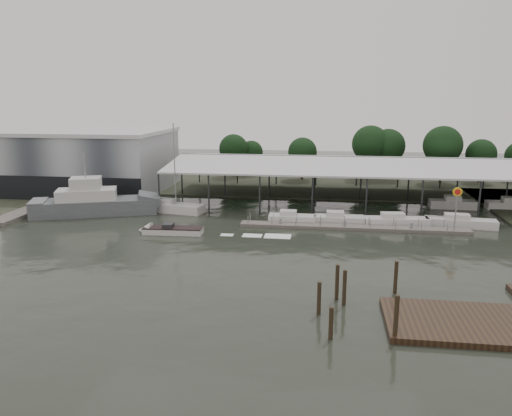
# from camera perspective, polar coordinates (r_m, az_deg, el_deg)

# --- Properties ---
(ground) EXTENTS (200.00, 200.00, 0.00)m
(ground) POSITION_cam_1_polar(r_m,az_deg,el_deg) (54.42, -4.49, -4.56)
(ground) COLOR #262B23
(ground) RESTS_ON ground
(land_strip_far) EXTENTS (140.00, 30.00, 0.30)m
(land_strip_far) POSITION_cam_1_polar(r_m,az_deg,el_deg) (94.78, 0.96, 2.97)
(land_strip_far) COLOR #3E4231
(land_strip_far) RESTS_ON ground
(land_strip_west) EXTENTS (20.00, 40.00, 0.30)m
(land_strip_west) POSITION_cam_1_polar(r_m,az_deg,el_deg) (97.02, -24.17, 2.08)
(land_strip_west) COLOR #3E4231
(land_strip_west) RESTS_ON ground
(storage_warehouse) EXTENTS (24.50, 20.50, 10.50)m
(storage_warehouse) POSITION_cam_1_polar(r_m,az_deg,el_deg) (90.42, -18.00, 5.21)
(storage_warehouse) COLOR #A5AAB0
(storage_warehouse) RESTS_ON ground
(covered_boat_shed) EXTENTS (58.24, 24.00, 6.96)m
(covered_boat_shed) POSITION_cam_1_polar(r_m,az_deg,el_deg) (79.55, 12.00, 5.22)
(covered_boat_shed) COLOR silver
(covered_boat_shed) RESTS_ON ground
(trawler_dock) EXTENTS (3.00, 18.00, 0.50)m
(trawler_dock) POSITION_cam_1_polar(r_m,az_deg,el_deg) (78.44, -24.08, -0.09)
(trawler_dock) COLOR slate
(trawler_dock) RESTS_ON ground
(floating_dock) EXTENTS (28.00, 2.00, 1.40)m
(floating_dock) POSITION_cam_1_polar(r_m,az_deg,el_deg) (62.88, 11.01, -2.19)
(floating_dock) COLOR slate
(floating_dock) RESTS_ON ground
(shell_fuel_sign) EXTENTS (1.10, 0.18, 5.55)m
(shell_fuel_sign) POSITION_cam_1_polar(r_m,az_deg,el_deg) (63.87, 21.96, 0.77)
(shell_fuel_sign) COLOR gray
(shell_fuel_sign) RESTS_ON ground
(boardwalk_platform) EXTENTS (15.00, 12.00, 0.50)m
(boardwalk_platform) POSITION_cam_1_polar(r_m,az_deg,el_deg) (41.02, 26.52, -11.53)
(boardwalk_platform) COLOR #312214
(boardwalk_platform) RESTS_ON ground
(grey_trawler) EXTENTS (17.83, 10.30, 8.84)m
(grey_trawler) POSITION_cam_1_polar(r_m,az_deg,el_deg) (72.73, -17.84, 0.56)
(grey_trawler) COLOR slate
(grey_trawler) RESTS_ON ground
(white_sailboat) EXTENTS (9.09, 4.31, 12.67)m
(white_sailboat) POSITION_cam_1_polar(r_m,az_deg,el_deg) (71.67, -9.53, 0.07)
(white_sailboat) COLOR silver
(white_sailboat) RESTS_ON ground
(speedboat_underway) EXTENTS (18.76, 3.00, 2.00)m
(speedboat_underway) POSITION_cam_1_polar(r_m,az_deg,el_deg) (60.59, -10.06, -2.53)
(speedboat_underway) COLOR silver
(speedboat_underway) RESTS_ON ground
(moored_cruiser_0) EXTENTS (6.02, 2.22, 1.70)m
(moored_cruiser_0) POSITION_cam_1_polar(r_m,az_deg,el_deg) (64.71, 4.08, -1.19)
(moored_cruiser_0) COLOR silver
(moored_cruiser_0) RESTS_ON ground
(moored_cruiser_1) EXTENTS (6.35, 2.23, 1.70)m
(moored_cruiser_1) POSITION_cam_1_polar(r_m,az_deg,el_deg) (64.98, 9.42, -1.27)
(moored_cruiser_1) COLOR silver
(moored_cruiser_1) RESTS_ON ground
(moored_cruiser_2) EXTENTS (8.25, 2.95, 1.70)m
(moored_cruiser_2) POSITION_cam_1_polar(r_m,az_deg,el_deg) (65.67, 15.70, -1.44)
(moored_cruiser_2) COLOR silver
(moored_cruiser_2) RESTS_ON ground
(moored_cruiser_3) EXTENTS (8.70, 3.10, 1.70)m
(moored_cruiser_3) POSITION_cam_1_polar(r_m,az_deg,el_deg) (67.71, 22.29, -1.50)
(moored_cruiser_3) COLOR silver
(moored_cruiser_3) RESTS_ON ground
(mooring_pilings) EXTENTS (6.56, 9.25, 3.81)m
(mooring_pilings) POSITION_cam_1_polar(r_m,az_deg,el_deg) (38.92, 11.28, -10.24)
(mooring_pilings) COLOR #322719
(mooring_pilings) RESTS_ON ground
(horizon_tree_line) EXTENTS (66.79, 10.25, 10.75)m
(horizon_tree_line) POSITION_cam_1_polar(r_m,az_deg,el_deg) (99.36, 15.00, 6.55)
(horizon_tree_line) COLOR #321F16
(horizon_tree_line) RESTS_ON ground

